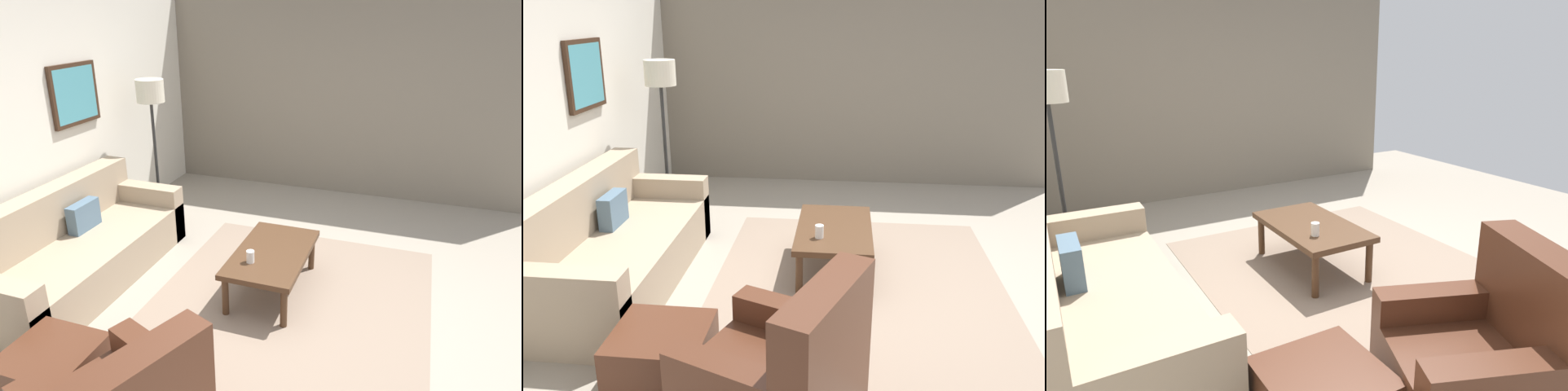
{
  "view_description": "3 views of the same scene",
  "coord_description": "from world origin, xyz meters",
  "views": [
    {
      "loc": [
        -3.33,
        -0.92,
        2.47
      ],
      "look_at": [
        0.34,
        0.36,
        0.9
      ],
      "focal_mm": 32.16,
      "sensor_mm": 36.0,
      "label": 1
    },
    {
      "loc": [
        -4.17,
        0.15,
        2.17
      ],
      "look_at": [
        0.19,
        0.65,
        0.69
      ],
      "focal_mm": 37.66,
      "sensor_mm": 36.0,
      "label": 2
    },
    {
      "loc": [
        -3.06,
        2.2,
        1.82
      ],
      "look_at": [
        0.23,
        0.26,
        0.68
      ],
      "focal_mm": 32.31,
      "sensor_mm": 36.0,
      "label": 3
    }
  ],
  "objects": [
    {
      "name": "coffee_table",
      "position": [
        0.24,
        0.22,
        0.36
      ],
      "size": [
        1.1,
        0.64,
        0.41
      ],
      "color": "#472D1C",
      "rests_on": "ground_plane"
    },
    {
      "name": "cup",
      "position": [
        -0.01,
        0.33,
        0.46
      ],
      "size": [
        0.07,
        0.07,
        0.11
      ],
      "primitive_type": "cylinder",
      "color": "white",
      "rests_on": "coffee_table"
    },
    {
      "name": "lamp_standing",
      "position": [
        1.35,
        2.06,
        1.41
      ],
      "size": [
        0.32,
        0.32,
        1.71
      ],
      "color": "black",
      "rests_on": "ground_plane"
    },
    {
      "name": "stone_feature_panel",
      "position": [
        3.0,
        0.0,
        1.4
      ],
      "size": [
        0.12,
        5.2,
        2.8
      ],
      "primitive_type": "cube",
      "color": "slate",
      "rests_on": "ground_plane"
    },
    {
      "name": "couch_main",
      "position": [
        -0.18,
        2.08,
        0.29
      ],
      "size": [
        2.29,
        0.95,
        0.88
      ],
      "color": "gray",
      "rests_on": "ground_plane"
    },
    {
      "name": "area_rug",
      "position": [
        0.0,
        0.0,
        0.0
      ],
      "size": [
        2.86,
        2.41,
        0.01
      ],
      "primitive_type": "cube",
      "color": "#84705F",
      "rests_on": "ground_plane"
    },
    {
      "name": "armchair_leather",
      "position": [
        -1.79,
        0.42,
        0.31
      ],
      "size": [
        1.04,
        1.04,
        0.95
      ],
      "color": "#4C2819",
      "rests_on": "ground_plane"
    },
    {
      "name": "ground_plane",
      "position": [
        0.0,
        0.0,
        0.0
      ],
      "size": [
        8.0,
        8.0,
        0.0
      ],
      "primitive_type": "plane",
      "color": "gray"
    }
  ]
}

